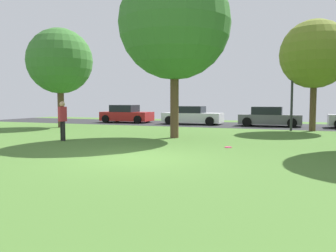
% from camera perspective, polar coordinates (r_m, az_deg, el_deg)
% --- Properties ---
extents(ground_plane, '(44.00, 44.00, 0.00)m').
position_cam_1_polar(ground_plane, '(10.46, -5.21, -5.54)').
color(ground_plane, '#47702D').
extents(road_strip, '(44.00, 6.40, 0.01)m').
position_cam_1_polar(road_strip, '(25.70, 10.92, 0.18)').
color(road_strip, '#28282B').
rests_on(road_strip, ground_plane).
extents(oak_tree_left, '(5.33, 5.33, 8.12)m').
position_cam_1_polar(oak_tree_left, '(16.74, 1.11, 16.89)').
color(oak_tree_left, brown).
rests_on(oak_tree_left, ground_plane).
extents(maple_tree_far, '(4.36, 4.36, 6.65)m').
position_cam_1_polar(maple_tree_far, '(24.25, -17.77, 10.34)').
color(maple_tree_far, brown).
rests_on(maple_tree_far, ground_plane).
extents(oak_tree_right, '(3.99, 3.99, 6.52)m').
position_cam_1_polar(oak_tree_right, '(21.94, 23.48, 11.02)').
color(oak_tree_right, brown).
rests_on(oak_tree_right, ground_plane).
extents(person_bystander, '(0.32, 0.38, 1.76)m').
position_cam_1_polar(person_bystander, '(15.79, -17.35, 1.15)').
color(person_bystander, black).
rests_on(person_bystander, ground_plane).
extents(frisbee_disc, '(0.27, 0.27, 0.03)m').
position_cam_1_polar(frisbee_disc, '(13.15, 10.11, -3.54)').
color(frisbee_disc, '#EA2D6B').
rests_on(frisbee_disc, ground_plane).
extents(parked_car_red, '(4.20, 2.11, 1.46)m').
position_cam_1_polar(parked_car_red, '(28.46, -7.04, 1.94)').
color(parked_car_red, '#B21E1E').
rests_on(parked_car_red, ground_plane).
extents(parked_car_white, '(4.54, 2.02, 1.39)m').
position_cam_1_polar(parked_car_white, '(26.15, 4.06, 1.71)').
color(parked_car_white, white).
rests_on(parked_car_white, ground_plane).
extents(parked_car_grey, '(4.25, 2.04, 1.38)m').
position_cam_1_polar(parked_car_grey, '(25.08, 16.73, 1.42)').
color(parked_car_grey, slate).
rests_on(parked_car_grey, ground_plane).
extents(street_lamp_post, '(0.14, 0.14, 4.50)m').
position_cam_1_polar(street_lamp_post, '(21.44, 20.16, 5.23)').
color(street_lamp_post, '#2D2D33').
rests_on(street_lamp_post, ground_plane).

